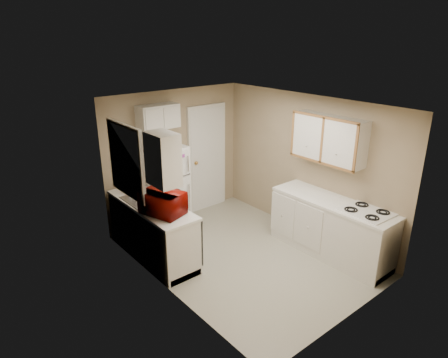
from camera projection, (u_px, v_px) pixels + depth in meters
floor at (244, 255)px, 6.34m from camera, size 3.80×3.80×0.00m
ceiling at (247, 104)px, 5.50m from camera, size 3.80×3.80×0.00m
wall_left at (164, 210)px, 5.08m from camera, size 3.80×3.80×0.00m
wall_right at (306, 166)px, 6.75m from camera, size 3.80×3.80×0.00m
wall_back at (175, 156)px, 7.29m from camera, size 2.80×2.80×0.00m
wall_front at (358, 232)px, 4.54m from camera, size 2.80×2.80×0.00m
left_counter at (153, 230)px, 6.18m from camera, size 0.60×1.80×0.90m
dishwasher at (190, 237)px, 5.90m from camera, size 0.03×0.58×0.72m
sink at (146, 203)px, 6.14m from camera, size 0.54×0.74×0.16m
microwave at (163, 204)px, 5.65m from camera, size 0.67×0.50×0.40m
soap_bottle at (131, 188)px, 6.35m from camera, size 0.10×0.11×0.21m
window_blinds at (127, 160)px, 5.73m from camera, size 0.10×0.98×1.08m
upper_cabinet_left at (163, 159)px, 5.12m from camera, size 0.30×0.45×0.70m
refrigerator at (166, 189)px, 6.92m from camera, size 0.68×0.66×1.54m
cabinet_over_fridge at (158, 117)px, 6.66m from camera, size 0.70×0.30×0.40m
interior_door at (207, 158)px, 7.74m from camera, size 0.86×0.06×2.08m
right_counter at (331, 227)px, 6.26m from camera, size 0.60×2.00×0.90m
stove at (363, 242)px, 5.91m from camera, size 0.57×0.70×0.82m
upper_cabinet_right at (329, 139)px, 6.09m from camera, size 0.30×1.20×0.70m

